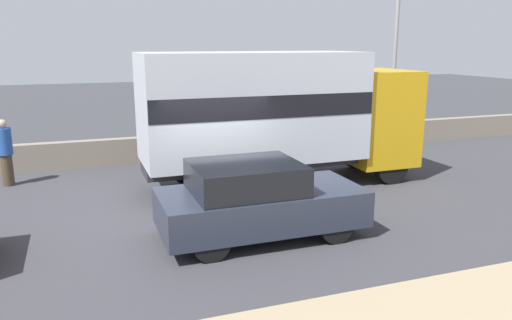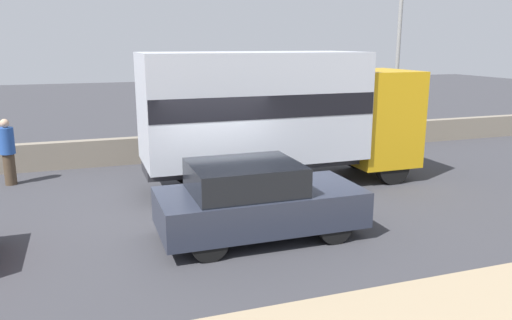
{
  "view_description": "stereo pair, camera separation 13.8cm",
  "coord_description": "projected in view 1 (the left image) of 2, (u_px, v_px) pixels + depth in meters",
  "views": [
    {
      "loc": [
        -2.89,
        -9.74,
        3.7
      ],
      "look_at": [
        0.79,
        0.51,
        1.13
      ],
      "focal_mm": 35.0,
      "sensor_mm": 36.0,
      "label": 1
    },
    {
      "loc": [
        -2.76,
        -9.79,
        3.7
      ],
      "look_at": [
        0.79,
        0.51,
        1.13
      ],
      "focal_mm": 35.0,
      "sensor_mm": 36.0,
      "label": 2
    }
  ],
  "objects": [
    {
      "name": "ground_plane",
      "position": [
        230.0,
        219.0,
        10.72
      ],
      "size": [
        80.0,
        80.0,
        0.0
      ],
      "primitive_type": "plane",
      "color": "#38383D"
    },
    {
      "name": "stone_wall_backdrop",
      "position": [
        176.0,
        148.0,
        16.02
      ],
      "size": [
        60.0,
        0.35,
        0.82
      ],
      "color": "gray",
      "rests_on": "ground_plane"
    },
    {
      "name": "street_lamp",
      "position": [
        395.0,
        46.0,
        17.24
      ],
      "size": [
        0.56,
        0.28,
        6.1
      ],
      "color": "gray",
      "rests_on": "ground_plane"
    },
    {
      "name": "box_truck",
      "position": [
        276.0,
        111.0,
        12.87
      ],
      "size": [
        7.27,
        2.34,
        3.47
      ],
      "color": "gold",
      "rests_on": "ground_plane"
    },
    {
      "name": "car_hatchback",
      "position": [
        257.0,
        200.0,
        9.59
      ],
      "size": [
        3.92,
        1.82,
        1.5
      ],
      "color": "#282D3D",
      "rests_on": "ground_plane"
    },
    {
      "name": "pedestrian",
      "position": [
        5.0,
        152.0,
        13.05
      ],
      "size": [
        0.39,
        0.39,
        1.77
      ],
      "color": "#473828",
      "rests_on": "ground_plane"
    }
  ]
}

